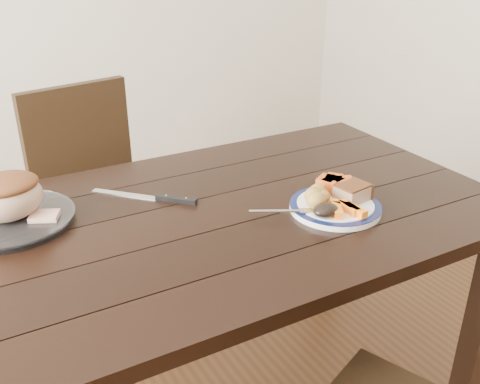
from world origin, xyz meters
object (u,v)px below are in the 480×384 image
dining_table (211,242)px  dinner_plate (335,207)px  fork (288,212)px  pork_slice (353,193)px  roast_joint (6,198)px  chair_far (98,195)px  serving_platter (11,221)px  carving_knife (163,198)px

dining_table → dinner_plate: 0.35m
dinner_plate → fork: bearing=169.1°
pork_slice → roast_joint: (-0.82, 0.37, 0.04)m
chair_far → serving_platter: bearing=45.5°
chair_far → pork_slice: 1.04m
fork → carving_knife: fork is taller
chair_far → carving_knife: (0.03, -0.60, 0.23)m
dinner_plate → pork_slice: 0.06m
chair_far → roast_joint: (-0.36, -0.53, 0.30)m
dinner_plate → carving_knife: dinner_plate is taller
serving_platter → dining_table: bearing=-23.9°
chair_far → serving_platter: 0.68m
fork → chair_far: bearing=137.0°
pork_slice → chair_far: bearing=117.1°
dinner_plate → serving_platter: serving_platter is taller
dining_table → roast_joint: size_ratio=9.05×
fork → carving_knife: 0.36m
dining_table → fork: (0.16, -0.13, 0.11)m
dining_table → carving_knife: (-0.08, 0.14, 0.10)m
roast_joint → fork: bearing=-28.3°
chair_far → roast_joint: size_ratio=5.16×
dining_table → pork_slice: size_ratio=18.72×
chair_far → roast_joint: chair_far is taller
dining_table → serving_platter: serving_platter is taller
serving_platter → roast_joint: roast_joint is taller
roast_joint → carving_knife: size_ratio=0.73×
serving_platter → carving_knife: size_ratio=1.26×
dining_table → carving_knife: carving_knife is taller
dinner_plate → roast_joint: 0.86m
dinner_plate → fork: (-0.14, 0.03, 0.01)m
chair_far → serving_platter: chair_far is taller
serving_platter → roast_joint: 0.07m
pork_slice → roast_joint: bearing=155.7°
pork_slice → fork: size_ratio=0.53×
dining_table → dinner_plate: dinner_plate is taller
serving_platter → fork: (0.63, -0.34, 0.01)m
roast_joint → carving_knife: 0.41m
chair_far → pork_slice: size_ratio=10.68×
dinner_plate → carving_knife: (-0.38, 0.29, -0.00)m
dinner_plate → chair_far: bearing=114.4°
chair_far → dinner_plate: (0.41, -0.89, 0.23)m
chair_far → dinner_plate: 1.01m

